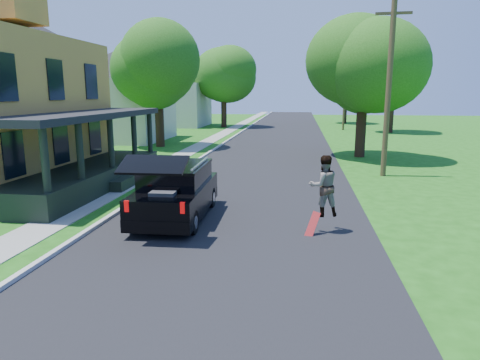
# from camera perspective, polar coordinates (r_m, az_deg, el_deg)

# --- Properties ---
(ground) EXTENTS (140.00, 140.00, 0.00)m
(ground) POSITION_cam_1_polar(r_m,az_deg,el_deg) (11.25, -1.77, -8.66)
(ground) COLOR #1B5010
(ground) RESTS_ON ground
(street) EXTENTS (8.00, 120.00, 0.02)m
(street) POSITION_cam_1_polar(r_m,az_deg,el_deg) (30.70, 4.57, 4.22)
(street) COLOR black
(street) RESTS_ON ground
(curb) EXTENTS (0.15, 120.00, 0.12)m
(curb) POSITION_cam_1_polar(r_m,az_deg,el_deg) (31.20, -2.90, 4.36)
(curb) COLOR #ACACA6
(curb) RESTS_ON ground
(sidewalk) EXTENTS (1.30, 120.00, 0.03)m
(sidewalk) POSITION_cam_1_polar(r_m,az_deg,el_deg) (31.53, -5.67, 4.39)
(sidewalk) COLOR gray
(sidewalk) RESTS_ON ground
(front_walk) EXTENTS (6.50, 1.20, 0.03)m
(front_walk) POSITION_cam_1_polar(r_m,az_deg,el_deg) (20.30, -26.06, -0.69)
(front_walk) COLOR gray
(front_walk) RESTS_ON ground
(neighbor_house_mid) EXTENTS (12.78, 12.78, 8.30)m
(neighbor_house_mid) POSITION_cam_1_polar(r_m,az_deg,el_deg) (37.66, -16.33, 11.54)
(neighbor_house_mid) COLOR beige
(neighbor_house_mid) RESTS_ON ground
(neighbor_house_far) EXTENTS (12.78, 12.78, 8.30)m
(neighbor_house_far) POSITION_cam_1_polar(r_m,az_deg,el_deg) (52.68, -9.09, 11.71)
(neighbor_house_far) COLOR beige
(neighbor_house_far) RESTS_ON ground
(black_suv) EXTENTS (2.01, 4.92, 2.27)m
(black_suv) POSITION_cam_1_polar(r_m,az_deg,el_deg) (13.47, -8.53, -1.53)
(black_suv) COLOR black
(black_suv) RESTS_ON ground
(skateboarder) EXTENTS (1.00, 0.88, 1.73)m
(skateboarder) POSITION_cam_1_polar(r_m,az_deg,el_deg) (12.19, 11.07, -0.76)
(skateboarder) COLOR black
(skateboarder) RESTS_ON ground
(skateboard) EXTENTS (0.47, 0.41, 0.78)m
(skateboard) POSITION_cam_1_polar(r_m,az_deg,el_deg) (12.06, 9.58, -6.18)
(skateboard) COLOR #9F0D0E
(skateboard) RESTS_ON ground
(tree_left_mid) EXTENTS (6.98, 6.65, 9.26)m
(tree_left_mid) POSITION_cam_1_polar(r_m,az_deg,el_deg) (32.16, -11.03, 15.16)
(tree_left_mid) COLOR black
(tree_left_mid) RESTS_ON ground
(tree_left_far) EXTENTS (8.32, 8.48, 10.19)m
(tree_left_far) POSITION_cam_1_polar(r_m,az_deg,el_deg) (49.96, -2.22, 14.59)
(tree_left_far) COLOR black
(tree_left_far) RESTS_ON ground
(tree_right_near) EXTENTS (5.79, 5.61, 8.89)m
(tree_right_near) POSITION_cam_1_polar(r_m,az_deg,el_deg) (27.44, 16.19, 15.13)
(tree_right_near) COLOR black
(tree_right_near) RESTS_ON ground
(tree_right_mid) EXTENTS (6.19, 6.27, 9.41)m
(tree_right_mid) POSITION_cam_1_polar(r_m,az_deg,el_deg) (45.57, 19.79, 14.15)
(tree_right_mid) COLOR black
(tree_right_mid) RESTS_ON ground
(tree_right_far) EXTENTS (6.92, 7.05, 8.53)m
(tree_right_far) POSITION_cam_1_polar(r_m,az_deg,el_deg) (57.93, 13.96, 12.80)
(tree_right_far) COLOR black
(tree_right_far) RESTS_ON ground
(utility_pole_near) EXTENTS (1.59, 0.27, 7.96)m
(utility_pole_near) POSITION_cam_1_polar(r_m,az_deg,el_deg) (21.22, 19.22, 11.53)
(utility_pole_near) COLOR #44371F
(utility_pole_near) RESTS_ON ground
(utility_pole_far) EXTENTS (1.45, 0.25, 8.84)m
(utility_pole_far) POSITION_cam_1_polar(r_m,az_deg,el_deg) (47.21, 13.82, 12.01)
(utility_pole_far) COLOR #44371F
(utility_pole_far) RESTS_ON ground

